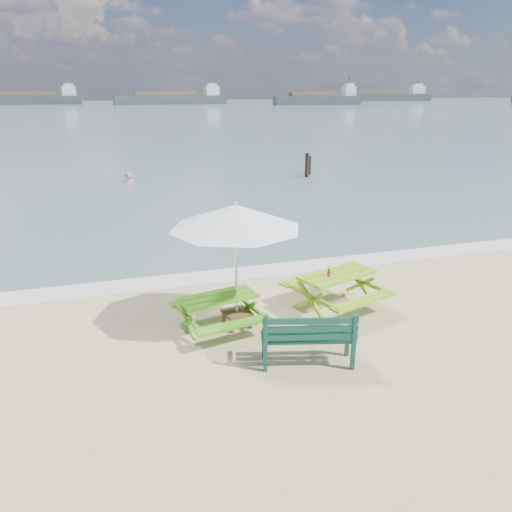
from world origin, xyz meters
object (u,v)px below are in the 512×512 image
object	(u,v)px
side_table	(237,319)
patio_umbrella	(236,217)
beer_bottle	(329,273)
swimmer	(129,191)
picnic_table_left	(219,314)
picnic_table_right	(337,292)
park_bench	(307,347)

from	to	relation	value
side_table	patio_umbrella	size ratio (longest dim) A/B	0.20
beer_bottle	swimmer	world-z (taller)	beer_bottle
patio_umbrella	swimmer	bearing A→B (deg)	93.55
picnic_table_left	picnic_table_right	distance (m)	2.57
park_bench	side_table	distance (m)	1.83
picnic_table_left	picnic_table_right	size ratio (longest dim) A/B	0.83
park_bench	picnic_table_right	bearing A→B (deg)	52.29
picnic_table_left	picnic_table_right	bearing A→B (deg)	4.86
patio_umbrella	swimmer	size ratio (longest dim) A/B	1.53
beer_bottle	swimmer	size ratio (longest dim) A/B	0.13
side_table	beer_bottle	world-z (taller)	beer_bottle
picnic_table_left	park_bench	bearing A→B (deg)	-55.16
swimmer	side_table	bearing A→B (deg)	-86.45
park_bench	beer_bottle	distance (m)	2.18
side_table	swimmer	distance (m)	16.42
side_table	park_bench	bearing A→B (deg)	-64.90
swimmer	park_bench	bearing A→B (deg)	-84.33
picnic_table_left	patio_umbrella	bearing A→B (deg)	3.57
picnic_table_left	park_bench	distance (m)	1.98
park_bench	patio_umbrella	distance (m)	2.63
picnic_table_left	side_table	distance (m)	0.40
patio_umbrella	side_table	bearing A→B (deg)	0.00
picnic_table_right	swimmer	distance (m)	16.52
picnic_table_left	park_bench	size ratio (longest dim) A/B	1.14
picnic_table_left	swimmer	size ratio (longest dim) A/B	0.99
patio_umbrella	beer_bottle	xyz separation A→B (m)	(1.95, 0.10, -1.34)
picnic_table_left	patio_umbrella	xyz separation A→B (m)	(0.36, 0.02, 1.86)
picnic_table_right	patio_umbrella	distance (m)	2.86
picnic_table_right	beer_bottle	xyz separation A→B (m)	(-0.25, -0.10, 0.48)
side_table	swimmer	world-z (taller)	swimmer
patio_umbrella	swimmer	world-z (taller)	patio_umbrella
picnic_table_right	beer_bottle	bearing A→B (deg)	-158.53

